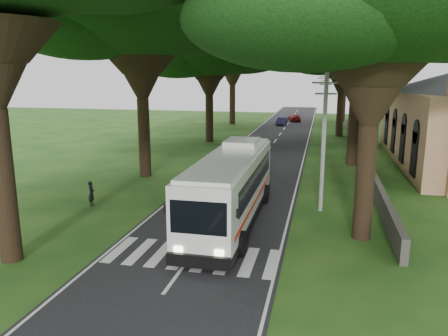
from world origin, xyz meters
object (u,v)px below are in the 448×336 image
Objects in this scene: pole_near at (324,140)px; pole_mid at (324,111)px; distant_car_b at (282,121)px; distant_car_c at (295,118)px; pole_far at (325,99)px; coach_bus at (231,186)px; pedestrian at (91,193)px.

pole_mid is at bearing 90.00° from pole_near.
distant_car_c is (1.60, 5.77, 0.01)m from distant_car_b.
pole_far is 10.09m from distant_car_c.
distant_car_b is (-6.30, 2.41, -3.57)m from pole_far.
distant_car_b is at bearing 105.70° from pole_mid.
pole_near reaches higher than coach_bus.
distant_car_b is (-6.30, 22.41, -3.57)m from pole_mid.
pole_far is at bearing 90.00° from pole_mid.
pole_mid is at bearing -90.00° from pole_far.
pole_near is at bearing -76.05° from distant_car_b.
coach_bus is at bearing -146.09° from pole_near.
distant_car_c is at bearing -21.76° from pedestrian.
pole_near reaches higher than pedestrian.
pole_far is 43.47m from coach_bus.
distant_car_b is at bearing 61.88° from distant_car_c.
pole_far is 2.25× the size of distant_car_b.
distant_car_b is (-1.60, 45.57, -1.40)m from coach_bus.
pedestrian is at bearing -93.84° from distant_car_b.
coach_bus is 8.32× the size of pedestrian.
distant_car_c is at bearing 80.01° from distant_car_b.
coach_bus is at bearing -96.22° from pole_far.
pole_mid is 0.63× the size of coach_bus.
pole_near is 6.06m from coach_bus.
pole_far is (0.00, 40.00, 0.00)m from pole_near.
pole_near is at bearing -90.00° from pole_mid.
pole_near is at bearing -90.00° from pole_far.
pole_far reaches higher than coach_bus.
pedestrian is (-8.92, 1.10, -1.25)m from coach_bus.
pole_far reaches higher than distant_car_c.
pole_mid is at bearing 78.43° from coach_bus.
pole_far is (0.00, 20.00, 0.00)m from pole_mid.
pole_near reaches higher than distant_car_b.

